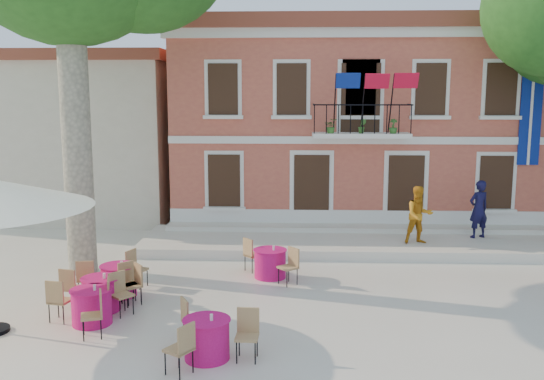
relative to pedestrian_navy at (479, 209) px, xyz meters
The scene contains 11 objects.
ground 7.44m from the pedestrian_navy, 140.78° to the right, with size 90.00×90.00×0.00m, color beige.
main_building 6.98m from the pedestrian_navy, 124.60° to the left, with size 13.50×9.59×7.50m.
neighbor_west 16.58m from the pedestrian_navy, 157.29° to the left, with size 9.40×9.40×6.40m.
terrace 3.85m from the pedestrian_navy, behind, with size 14.00×3.40×0.30m, color silver.
pedestrian_navy is the anchor object (origin of this frame).
pedestrian_orange 2.20m from the pedestrian_navy, 157.98° to the right, with size 0.86×0.67×1.77m, color orange.
cafe_table_0 11.94m from the pedestrian_navy, 148.79° to the right, with size 1.80×1.82×0.95m.
cafe_table_1 11.38m from the pedestrian_navy, 130.84° to the right, with size 1.66×1.87×0.95m.
cafe_table_2 12.34m from the pedestrian_navy, 145.40° to the right, with size 1.77×1.84×0.95m.
cafe_table_3 11.37m from the pedestrian_navy, 152.80° to the right, with size 1.74×1.85×0.95m.
cafe_table_4 7.43m from the pedestrian_navy, 151.30° to the right, with size 1.56×1.74×0.95m.
Camera 1 is at (-0.06, -14.52, 4.92)m, focal length 40.00 mm.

